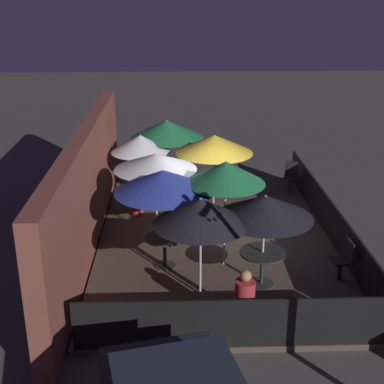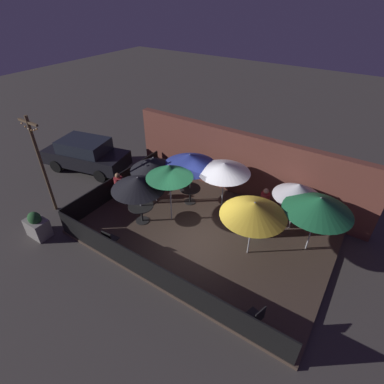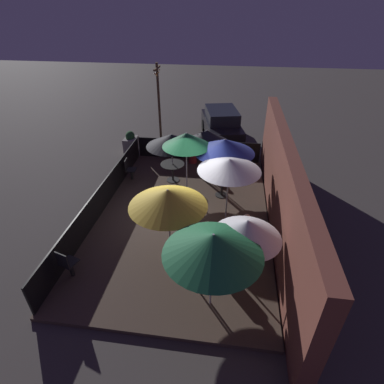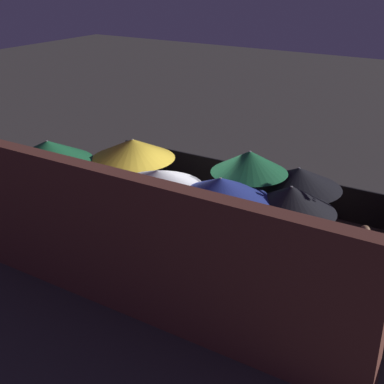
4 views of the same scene
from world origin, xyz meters
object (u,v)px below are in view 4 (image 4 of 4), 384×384
patio_umbrella_3 (158,179)px  patio_umbrella_4 (250,162)px  patio_umbrella_1 (299,178)px  patio_chair_0 (151,162)px  patio_umbrella_6 (51,175)px  patron_1 (90,232)px  patron_2 (109,214)px  patio_umbrella_0 (220,189)px  patio_chair_1 (315,201)px  patio_umbrella_7 (48,151)px  patio_umbrella_2 (133,149)px  dining_table_1 (295,224)px  patio_umbrella_5 (291,199)px  dining_table_0 (219,253)px  patron_0 (361,256)px

patio_umbrella_3 → patio_umbrella_4: size_ratio=0.91×
patio_umbrella_1 → patio_chair_0: patio_umbrella_1 is taller
patio_umbrella_4 → patio_umbrella_6: patio_umbrella_4 is taller
patio_umbrella_3 → patio_umbrella_4: (-1.39, -1.57, 0.18)m
patio_umbrella_3 → patron_1: 2.20m
patio_chair_0 → patron_2: (-1.34, 3.56, 0.01)m
patio_umbrella_0 → patio_chair_1: (-0.72, -3.87, -1.57)m
patio_umbrella_7 → patio_chair_1: patio_umbrella_7 is taller
patio_umbrella_4 → patron_2: size_ratio=2.03×
patio_chair_1 → patron_1: 5.96m
patio_umbrella_2 → patio_chair_1: bearing=-148.0°
patio_umbrella_6 → patio_umbrella_7: bearing=-41.2°
patio_umbrella_0 → patron_2: patio_umbrella_0 is taller
patio_umbrella_1 → patio_umbrella_3: size_ratio=0.91×
patio_umbrella_1 → patio_umbrella_7: 6.20m
patio_umbrella_2 → dining_table_1: (-4.20, -0.73, -1.33)m
patio_umbrella_0 → patio_umbrella_1: 2.27m
patio_umbrella_5 → patio_umbrella_7: 6.25m
patio_umbrella_5 → dining_table_0: 1.93m
patio_umbrella_0 → dining_table_0: patio_umbrella_0 is taller
patio_umbrella_1 → patron_1: (3.84, 2.88, -1.19)m
patio_chair_0 → patron_1: patron_1 is taller
dining_table_0 → patron_0: bearing=-150.6°
dining_table_1 → patron_1: patron_1 is taller
patio_umbrella_4 → patio_umbrella_6: bearing=27.1°
patio_umbrella_2 → patio_umbrella_3: 2.47m
dining_table_1 → patron_2: 4.55m
patio_umbrella_5 → patio_umbrella_6: bearing=15.5°
patio_umbrella_4 → patio_umbrella_7: bearing=15.1°
patio_umbrella_0 → patron_1: (2.97, 0.80, -1.45)m
patio_umbrella_6 → patron_2: bearing=-128.4°
patio_umbrella_0 → patio_umbrella_5: 1.46m
patio_umbrella_3 → patio_chair_0: size_ratio=2.35×
patio_umbrella_1 → patron_2: bearing=23.3°
patio_umbrella_1 → patio_umbrella_5: patio_umbrella_5 is taller
patio_umbrella_1 → patio_umbrella_6: size_ratio=1.02×
patio_umbrella_4 → patron_1: bearing=36.2°
dining_table_0 → patron_1: patron_1 is taller
patio_umbrella_3 → patron_2: size_ratio=1.84×
patio_umbrella_7 → patron_2: size_ratio=1.84×
patio_umbrella_5 → dining_table_1: (0.36, -1.33, -1.25)m
patio_umbrella_7 → patron_2: (-1.66, -0.26, -1.42)m
patio_umbrella_1 → dining_table_0: (0.87, 2.08, -1.22)m
patio_umbrella_5 → dining_table_0: size_ratio=2.40×
patio_umbrella_1 → patio_umbrella_4: patio_umbrella_4 is taller
patio_umbrella_3 → patron_2: 2.47m
patio_umbrella_3 → patio_chair_1: patio_umbrella_3 is taller
patio_chair_1 → patio_umbrella_1: bearing=0.0°
patio_umbrella_6 → patio_umbrella_4: bearing=-152.9°
patio_umbrella_1 → patio_umbrella_3: 3.25m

